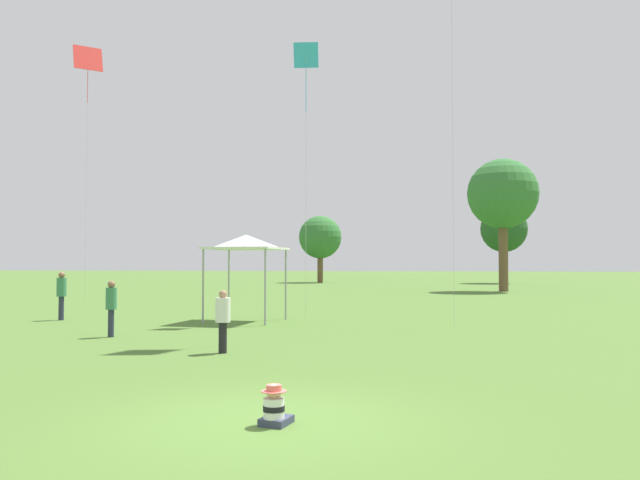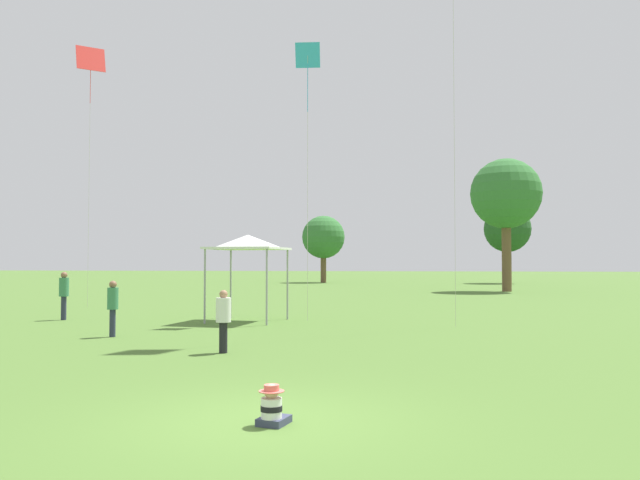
{
  "view_description": "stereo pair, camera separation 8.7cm",
  "coord_description": "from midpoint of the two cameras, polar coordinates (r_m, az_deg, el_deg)",
  "views": [
    {
      "loc": [
        2.0,
        -8.51,
        2.2
      ],
      "look_at": [
        0.05,
        4.94,
        2.69
      ],
      "focal_mm": 35.0,
      "sensor_mm": 36.0,
      "label": 1
    },
    {
      "loc": [
        2.09,
        -8.5,
        2.2
      ],
      "look_at": [
        0.05,
        4.94,
        2.69
      ],
      "focal_mm": 35.0,
      "sensor_mm": 36.0,
      "label": 2
    }
  ],
  "objects": [
    {
      "name": "ground_plane",
      "position": [
        9.02,
        -4.94,
        -16.18
      ],
      "size": [
        300.0,
        300.0,
        0.0
      ],
      "primitive_type": "plane",
      "color": "#4C702D"
    },
    {
      "name": "distant_tree_0",
      "position": [
        69.13,
        16.79,
        0.91
      ],
      "size": [
        4.92,
        4.92,
        8.23
      ],
      "color": "brown",
      "rests_on": "ground"
    },
    {
      "name": "person_standing_3",
      "position": [
        25.89,
        -22.28,
        -4.34
      ],
      "size": [
        0.46,
        0.46,
        1.84
      ],
      "rotation": [
        0.0,
        0.0,
        1.24
      ],
      "color": "#282D42",
      "rests_on": "ground"
    },
    {
      "name": "person_standing_0",
      "position": [
        15.45,
        -8.66,
        -6.87
      ],
      "size": [
        0.49,
        0.49,
        1.53
      ],
      "rotation": [
        0.0,
        0.0,
        3.63
      ],
      "color": "black",
      "rests_on": "ground"
    },
    {
      "name": "distant_tree_2",
      "position": [
        68.73,
        0.35,
        0.23
      ],
      "size": [
        4.72,
        4.72,
        7.37
      ],
      "color": "brown",
      "rests_on": "ground"
    },
    {
      "name": "person_standing_1",
      "position": [
        19.52,
        -18.3,
        -5.5
      ],
      "size": [
        0.35,
        0.35,
        1.66
      ],
      "rotation": [
        0.0,
        0.0,
        4.82
      ],
      "color": "#282D42",
      "rests_on": "ground"
    },
    {
      "name": "kite_3",
      "position": [
        24.79,
        -1.03,
        15.74
      ],
      "size": [
        0.97,
        0.44,
        10.59
      ],
      "rotation": [
        0.0,
        0.0,
        2.45
      ],
      "color": "#339EDB",
      "rests_on": "ground"
    },
    {
      "name": "kite_2",
      "position": [
        34.47,
        -20.16,
        14.89
      ],
      "size": [
        1.39,
        1.25,
        13.09
      ],
      "rotation": [
        0.0,
        0.0,
        6.17
      ],
      "color": "red",
      "rests_on": "ground"
    },
    {
      "name": "distant_tree_1",
      "position": [
        49.83,
        16.68,
        3.99
      ],
      "size": [
        5.36,
        5.36,
        10.16
      ],
      "color": "brown",
      "rests_on": "ground"
    },
    {
      "name": "canopy_tent",
      "position": [
        23.5,
        -6.51,
        -0.26
      ],
      "size": [
        2.9,
        2.9,
        3.24
      ],
      "rotation": [
        0.0,
        0.0,
        -0.11
      ],
      "color": "white",
      "rests_on": "ground"
    },
    {
      "name": "seated_toddler",
      "position": [
        8.74,
        -4.11,
        -15.01
      ],
      "size": [
        0.44,
        0.51,
        0.56
      ],
      "rotation": [
        0.0,
        0.0,
        -0.22
      ],
      "color": "#383D56",
      "rests_on": "ground"
    }
  ]
}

